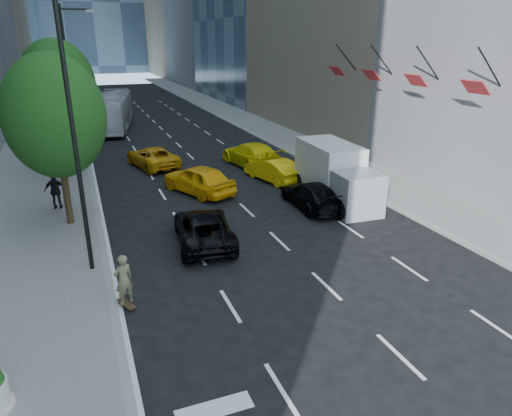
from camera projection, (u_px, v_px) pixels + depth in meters
name	position (u px, v px, depth m)	size (l,w,h in m)	color
ground	(300.00, 291.00, 15.46)	(160.00, 160.00, 0.00)	black
sidewalk_left	(47.00, 139.00, 38.59)	(6.00, 120.00, 0.15)	slate
sidewalk_right	(256.00, 125.00, 45.04)	(4.00, 120.00, 0.15)	slate
lamp_near	(76.00, 112.00, 14.78)	(2.13, 0.22, 10.00)	black
lamp_far	(72.00, 74.00, 30.51)	(2.13, 0.22, 10.00)	black
tree_near	(55.00, 117.00, 19.15)	(4.20, 4.20, 7.46)	#311E13
tree_mid	(58.00, 86.00, 27.77)	(4.50, 4.50, 7.99)	#311E13
tree_far	(62.00, 81.00, 39.37)	(3.90, 3.90, 6.92)	#311E13
traffic_signal	(72.00, 78.00, 46.76)	(2.48, 0.53, 5.20)	black
facade_flags	(394.00, 74.00, 25.65)	(1.85, 13.30, 2.05)	black
skateboarder	(124.00, 283.00, 14.30)	(0.62, 0.40, 1.69)	olive
black_sedan_lincoln	(204.00, 228.00, 18.92)	(2.19, 4.75, 1.32)	black
black_sedan_mercedes	(312.00, 195.00, 22.97)	(1.82, 4.48, 1.30)	black
taxi_a	(199.00, 179.00, 25.05)	(1.88, 4.68, 1.60)	#FFB30D
taxi_b	(273.00, 170.00, 27.28)	(1.45, 4.15, 1.37)	yellow
taxi_c	(153.00, 157.00, 30.27)	(2.25, 4.87, 1.35)	orange
taxi_d	(251.00, 154.00, 30.46)	(2.22, 5.45, 1.58)	yellow
city_bus	(112.00, 111.00, 42.92)	(2.82, 12.03, 3.35)	silver
box_truck	(336.00, 173.00, 23.72)	(2.52, 6.18, 2.91)	silver
pedestrian_b	(56.00, 191.00, 22.29)	(1.07, 0.45, 1.83)	black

